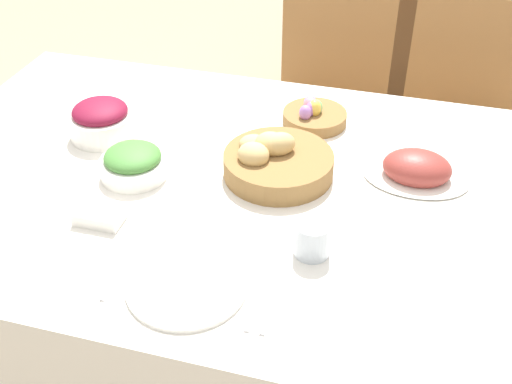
{
  "coord_description": "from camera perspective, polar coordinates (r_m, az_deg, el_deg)",
  "views": [
    {
      "loc": [
        0.34,
        -1.25,
        1.7
      ],
      "look_at": [
        0.01,
        -0.08,
        0.8
      ],
      "focal_mm": 45.0,
      "sensor_mm": 36.0,
      "label": 1
    }
  ],
  "objects": [
    {
      "name": "green_salad_bowl",
      "position": [
        1.63,
        -10.85,
        2.56
      ],
      "size": [
        0.17,
        0.17,
        0.08
      ],
      "color": "white",
      "rests_on": "dining_table"
    },
    {
      "name": "ground_plane",
      "position": [
        2.13,
        0.27,
        -16.16
      ],
      "size": [
        12.0,
        12.0,
        0.0
      ],
      "primitive_type": "plane",
      "color": "tan"
    },
    {
      "name": "chair_far_center",
      "position": [
        2.48,
        6.37,
        7.64
      ],
      "size": [
        0.42,
        0.42,
        0.93
      ],
      "rotation": [
        0.0,
        0.0,
        0.0
      ],
      "color": "olive",
      "rests_on": "ground"
    },
    {
      "name": "drinking_cup",
      "position": [
        1.38,
        5.02,
        -4.14
      ],
      "size": [
        0.08,
        0.08,
        0.08
      ],
      "color": "silver",
      "rests_on": "dining_table"
    },
    {
      "name": "fork",
      "position": [
        1.38,
        -12.05,
        -7.0
      ],
      "size": [
        0.01,
        0.17,
        0.0
      ],
      "rotation": [
        0.0,
        0.0,
        0.0
      ],
      "color": "silver",
      "rests_on": "dining_table"
    },
    {
      "name": "beet_salad_bowl",
      "position": [
        1.81,
        -13.59,
        6.23
      ],
      "size": [
        0.18,
        0.18,
        0.1
      ],
      "color": "white",
      "rests_on": "dining_table"
    },
    {
      "name": "bread_basket",
      "position": [
        1.61,
        1.76,
        2.75
      ],
      "size": [
        0.28,
        0.28,
        0.11
      ],
      "color": "olive",
      "rests_on": "dining_table"
    },
    {
      "name": "egg_basket",
      "position": [
        1.84,
        5.17,
        6.85
      ],
      "size": [
        0.18,
        0.18,
        0.08
      ],
      "color": "olive",
      "rests_on": "dining_table"
    },
    {
      "name": "ham_platter",
      "position": [
        1.65,
        14.09,
        1.94
      ],
      "size": [
        0.26,
        0.18,
        0.08
      ],
      "color": "white",
      "rests_on": "dining_table"
    },
    {
      "name": "sideboard",
      "position": [
        3.38,
        13.63,
        14.18
      ],
      "size": [
        1.2,
        0.44,
        0.93
      ],
      "color": "brown",
      "rests_on": "ground"
    },
    {
      "name": "chair_far_right",
      "position": [
        2.46,
        17.57,
        5.88
      ],
      "size": [
        0.43,
        0.43,
        0.93
      ],
      "rotation": [
        0.0,
        0.0,
        0.02
      ],
      "color": "olive",
      "rests_on": "ground"
    },
    {
      "name": "dinner_plate",
      "position": [
        1.33,
        -6.17,
        -8.23
      ],
      "size": [
        0.25,
        0.25,
        0.01
      ],
      "color": "white",
      "rests_on": "dining_table"
    },
    {
      "name": "dining_table",
      "position": [
        1.84,
        0.31,
        -8.97
      ],
      "size": [
        1.86,
        1.13,
        0.76
      ],
      "color": "white",
      "rests_on": "ground"
    },
    {
      "name": "butter_dish",
      "position": [
        1.51,
        -13.78,
        -2.08
      ],
      "size": [
        0.11,
        0.07,
        0.03
      ],
      "color": "white",
      "rests_on": "dining_table"
    },
    {
      "name": "knife",
      "position": [
        1.29,
        0.16,
        -9.61
      ],
      "size": [
        0.01,
        0.17,
        0.0
      ],
      "rotation": [
        0.0,
        0.0,
        0.0
      ],
      "color": "silver",
      "rests_on": "dining_table"
    },
    {
      "name": "spoon",
      "position": [
        1.29,
        1.47,
        -9.86
      ],
      "size": [
        0.01,
        0.17,
        0.0
      ],
      "rotation": [
        0.0,
        0.0,
        -0.0
      ],
      "color": "silver",
      "rests_on": "dining_table"
    }
  ]
}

